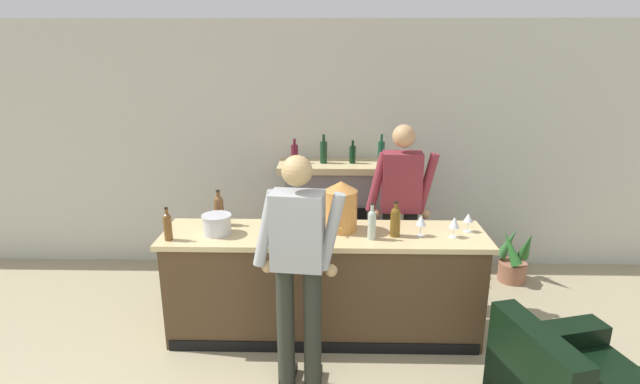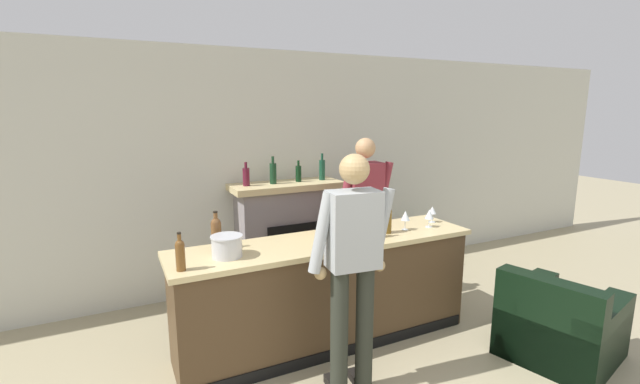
% 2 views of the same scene
% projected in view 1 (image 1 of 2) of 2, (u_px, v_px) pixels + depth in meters
% --- Properties ---
extents(wall_back_panel, '(12.00, 0.07, 2.75)m').
position_uv_depth(wall_back_panel, '(311.00, 148.00, 5.58)').
color(wall_back_panel, beige).
rests_on(wall_back_panel, ground_plane).
extents(bar_counter, '(2.73, 0.66, 0.97)m').
position_uv_depth(bar_counter, '(324.00, 284.00, 4.35)').
color(bar_counter, '#4A3520').
rests_on(bar_counter, ground_plane).
extents(fireplace_stone, '(1.27, 0.52, 1.58)m').
position_uv_depth(fireplace_stone, '(337.00, 217.00, 5.54)').
color(fireplace_stone, gray).
rests_on(fireplace_stone, ground_plane).
extents(potted_plant_corner, '(0.42, 0.43, 0.63)m').
position_uv_depth(potted_plant_corner, '(514.00, 260.00, 5.41)').
color(potted_plant_corner, '#9B6349').
rests_on(potted_plant_corner, ground_plane).
extents(person_customer, '(0.66, 0.33, 1.80)m').
position_uv_depth(person_customer, '(298.00, 266.00, 3.51)').
color(person_customer, '#282B22').
rests_on(person_customer, ground_plane).
extents(person_bartender, '(0.66, 0.31, 1.80)m').
position_uv_depth(person_bartender, '(400.00, 209.00, 4.69)').
color(person_bartender, black).
rests_on(person_bartender, ground_plane).
extents(copper_dispenser, '(0.28, 0.32, 0.43)m').
position_uv_depth(copper_dispenser, '(341.00, 206.00, 4.21)').
color(copper_dispenser, '#CB833E').
rests_on(copper_dispenser, bar_counter).
extents(ice_bucket_steel, '(0.25, 0.25, 0.17)m').
position_uv_depth(ice_bucket_steel, '(217.00, 224.00, 4.16)').
color(ice_bucket_steel, silver).
rests_on(ice_bucket_steel, bar_counter).
extents(wine_bottle_burgundy_dark, '(0.07, 0.07, 0.28)m').
position_uv_depth(wine_bottle_burgundy_dark, '(168.00, 226.00, 4.02)').
color(wine_bottle_burgundy_dark, brown).
rests_on(wine_bottle_burgundy_dark, bar_counter).
extents(wine_bottle_riesling_slim, '(0.07, 0.07, 0.31)m').
position_uv_depth(wine_bottle_riesling_slim, '(372.00, 223.00, 4.04)').
color(wine_bottle_riesling_slim, '#AFBDAF').
rests_on(wine_bottle_riesling_slim, bar_counter).
extents(wine_bottle_merlot_tall, '(0.08, 0.08, 0.32)m').
position_uv_depth(wine_bottle_merlot_tall, '(219.00, 209.00, 4.36)').
color(wine_bottle_merlot_tall, brown).
rests_on(wine_bottle_merlot_tall, bar_counter).
extents(wine_bottle_chardonnay_pale, '(0.08, 0.08, 0.30)m').
position_uv_depth(wine_bottle_chardonnay_pale, '(395.00, 220.00, 4.10)').
color(wine_bottle_chardonnay_pale, brown).
rests_on(wine_bottle_chardonnay_pale, bar_counter).
extents(wine_glass_back_row, '(0.09, 0.09, 0.19)m').
position_uv_depth(wine_glass_back_row, '(421.00, 220.00, 4.10)').
color(wine_glass_back_row, silver).
rests_on(wine_glass_back_row, bar_counter).
extents(wine_glass_by_dispenser, '(0.08, 0.08, 0.16)m').
position_uv_depth(wine_glass_by_dispenser, '(468.00, 218.00, 4.20)').
color(wine_glass_by_dispenser, silver).
rests_on(wine_glass_by_dispenser, bar_counter).
extents(wine_glass_mid_counter, '(0.09, 0.09, 0.18)m').
position_uv_depth(wine_glass_mid_counter, '(454.00, 223.00, 4.08)').
color(wine_glass_mid_counter, silver).
rests_on(wine_glass_mid_counter, bar_counter).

